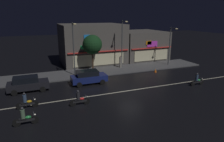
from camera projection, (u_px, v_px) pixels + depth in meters
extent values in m
plane|color=black|center=(130.00, 90.00, 22.71)|extent=(140.00, 140.00, 0.00)
cube|color=beige|center=(130.00, 90.00, 22.71)|extent=(30.25, 0.16, 0.01)
cube|color=#4C4C4F|center=(104.00, 71.00, 30.34)|extent=(31.84, 4.77, 0.14)
cube|color=#56514C|center=(92.00, 44.00, 35.23)|extent=(10.41, 8.02, 6.64)
cube|color=red|center=(99.00, 52.00, 31.73)|extent=(9.89, 0.24, 0.12)
cube|color=#268CF2|center=(87.00, 38.00, 30.52)|extent=(0.94, 0.08, 0.95)
cube|color=#33E572|center=(84.00, 47.00, 30.73)|extent=(1.14, 0.08, 0.56)
cube|color=beige|center=(99.00, 60.00, 32.13)|extent=(8.33, 0.06, 1.80)
cube|color=#56514C|center=(140.00, 45.00, 38.97)|extent=(8.25, 8.31, 5.18)
cube|color=red|center=(152.00, 48.00, 35.13)|extent=(7.83, 0.24, 0.12)
cube|color=orange|center=(149.00, 43.00, 34.71)|extent=(1.05, 0.08, 0.65)
cube|color=#D83FD8|center=(152.00, 44.00, 35.03)|extent=(2.00, 0.08, 0.97)
cube|color=beige|center=(151.00, 55.00, 35.54)|extent=(6.60, 0.06, 1.80)
cylinder|color=#47494C|center=(74.00, 50.00, 27.05)|extent=(0.16, 0.16, 7.09)
cube|color=#47494C|center=(73.00, 23.00, 25.50)|extent=(0.10, 1.40, 0.10)
ellipsoid|color=#F9E099|center=(75.00, 24.00, 24.90)|extent=(0.44, 0.32, 0.20)
cylinder|color=#47494C|center=(122.00, 45.00, 31.11)|extent=(0.16, 0.16, 7.24)
cube|color=#47494C|center=(124.00, 21.00, 29.54)|extent=(0.10, 1.40, 0.10)
ellipsoid|color=#F9E099|center=(126.00, 22.00, 28.94)|extent=(0.44, 0.32, 0.20)
cylinder|color=#47494C|center=(169.00, 46.00, 33.15)|extent=(0.16, 0.16, 6.11)
cube|color=#47494C|center=(174.00, 28.00, 31.73)|extent=(0.10, 1.40, 0.10)
ellipsoid|color=#F9E099|center=(177.00, 29.00, 31.13)|extent=(0.44, 0.32, 0.20)
cylinder|color=gray|center=(121.00, 62.00, 31.88)|extent=(0.40, 0.40, 1.71)
sphere|color=tan|center=(121.00, 56.00, 31.62)|extent=(0.22, 0.22, 0.22)
cylinder|color=#473323|center=(93.00, 61.00, 30.00)|extent=(0.24, 0.24, 2.74)
sphere|color=#143819|center=(92.00, 45.00, 29.33)|extent=(2.82, 2.82, 2.82)
cube|color=navy|center=(89.00, 78.00, 24.80)|extent=(4.30, 1.78, 0.76)
cube|color=black|center=(87.00, 73.00, 24.54)|extent=(2.58, 1.57, 0.60)
cube|color=#F9F2CC|center=(104.00, 74.00, 26.07)|extent=(0.08, 0.20, 0.12)
cube|color=#F9F2CC|center=(107.00, 77.00, 24.98)|extent=(0.08, 0.20, 0.12)
cylinder|color=black|center=(98.00, 78.00, 26.20)|extent=(0.62, 0.20, 0.62)
cylinder|color=black|center=(102.00, 82.00, 24.61)|extent=(0.62, 0.20, 0.62)
cylinder|color=black|center=(76.00, 80.00, 25.19)|extent=(0.62, 0.20, 0.62)
cylinder|color=black|center=(79.00, 85.00, 23.60)|extent=(0.62, 0.20, 0.62)
cube|color=black|center=(28.00, 85.00, 22.41)|extent=(4.30, 1.78, 0.76)
cube|color=black|center=(26.00, 79.00, 22.15)|extent=(2.58, 1.57, 0.60)
cube|color=#F9F2CC|center=(48.00, 80.00, 23.68)|extent=(0.08, 0.20, 0.12)
cube|color=#F9F2CC|center=(49.00, 84.00, 22.59)|extent=(0.08, 0.20, 0.12)
cylinder|color=black|center=(42.00, 84.00, 23.81)|extent=(0.62, 0.20, 0.62)
cylinder|color=black|center=(43.00, 89.00, 22.22)|extent=(0.62, 0.20, 0.62)
cylinder|color=black|center=(15.00, 87.00, 22.80)|extent=(0.62, 0.20, 0.62)
cylinder|color=black|center=(14.00, 93.00, 21.21)|extent=(0.62, 0.20, 0.62)
cylinder|color=black|center=(35.00, 104.00, 18.58)|extent=(0.60, 0.08, 0.60)
cylinder|color=black|center=(19.00, 106.00, 18.12)|extent=(0.60, 0.10, 0.60)
cube|color=black|center=(27.00, 104.00, 18.33)|extent=(1.30, 0.14, 0.20)
ellipsoid|color=gold|center=(29.00, 101.00, 18.34)|extent=(0.44, 0.26, 0.24)
cube|color=black|center=(25.00, 103.00, 18.21)|extent=(0.56, 0.22, 0.10)
cylinder|color=slate|center=(34.00, 98.00, 18.42)|extent=(0.03, 0.60, 0.03)
sphere|color=white|center=(35.00, 99.00, 18.48)|extent=(0.14, 0.14, 0.14)
cylinder|color=#334766|center=(25.00, 99.00, 18.12)|extent=(0.32, 0.32, 0.70)
sphere|color=#333338|center=(24.00, 94.00, 18.00)|extent=(0.22, 0.22, 0.22)
cylinder|color=black|center=(87.00, 101.00, 19.19)|extent=(0.60, 0.08, 0.60)
cylinder|color=black|center=(73.00, 103.00, 18.72)|extent=(0.60, 0.10, 0.60)
cube|color=black|center=(80.00, 101.00, 18.93)|extent=(1.30, 0.14, 0.20)
ellipsoid|color=red|center=(82.00, 99.00, 18.94)|extent=(0.44, 0.26, 0.24)
cube|color=black|center=(78.00, 100.00, 18.82)|extent=(0.56, 0.22, 0.10)
cylinder|color=slate|center=(86.00, 96.00, 19.02)|extent=(0.03, 0.60, 0.03)
sphere|color=white|center=(87.00, 97.00, 19.08)|extent=(0.14, 0.14, 0.14)
cylinder|color=#232328|center=(78.00, 96.00, 18.73)|extent=(0.32, 0.32, 0.70)
sphere|color=#333338|center=(78.00, 91.00, 18.60)|extent=(0.22, 0.22, 0.22)
cylinder|color=black|center=(35.00, 120.00, 15.77)|extent=(0.60, 0.08, 0.60)
cylinder|color=black|center=(17.00, 123.00, 15.31)|extent=(0.60, 0.10, 0.60)
cube|color=black|center=(26.00, 120.00, 15.52)|extent=(1.30, 0.14, 0.20)
ellipsoid|color=#268C3F|center=(28.00, 117.00, 15.53)|extent=(0.44, 0.26, 0.24)
cube|color=black|center=(23.00, 119.00, 15.40)|extent=(0.56, 0.22, 0.10)
cylinder|color=slate|center=(33.00, 114.00, 15.61)|extent=(0.03, 0.60, 0.03)
sphere|color=white|center=(35.00, 115.00, 15.67)|extent=(0.14, 0.14, 0.14)
cylinder|color=#4C664C|center=(23.00, 114.00, 15.32)|extent=(0.32, 0.32, 0.70)
sphere|color=#333338|center=(22.00, 108.00, 15.19)|extent=(0.22, 0.22, 0.22)
cylinder|color=black|center=(201.00, 82.00, 24.58)|extent=(0.60, 0.08, 0.60)
cylinder|color=black|center=(193.00, 83.00, 24.12)|extent=(0.60, 0.10, 0.60)
cube|color=black|center=(197.00, 82.00, 24.33)|extent=(1.30, 0.14, 0.20)
ellipsoid|color=#268C3F|center=(199.00, 80.00, 24.34)|extent=(0.44, 0.26, 0.24)
cube|color=black|center=(196.00, 81.00, 24.21)|extent=(0.56, 0.22, 0.10)
cylinder|color=slate|center=(202.00, 78.00, 24.42)|extent=(0.03, 0.60, 0.03)
sphere|color=white|center=(202.00, 79.00, 24.48)|extent=(0.14, 0.14, 0.14)
cylinder|color=#334766|center=(197.00, 78.00, 24.13)|extent=(0.32, 0.32, 0.70)
sphere|color=#333338|center=(197.00, 74.00, 24.00)|extent=(0.22, 0.22, 0.22)
cone|color=orange|center=(155.00, 70.00, 29.86)|extent=(0.36, 0.36, 0.55)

